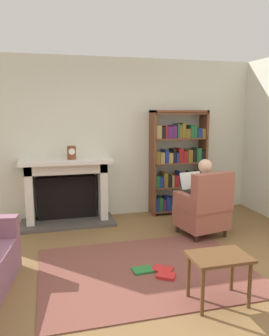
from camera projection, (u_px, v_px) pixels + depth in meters
name	position (u px, v px, depth m)	size (l,w,h in m)	color
ground	(154.00, 283.00, 3.60)	(14.00, 14.00, 0.00)	brown
back_wall	(109.00, 138.00, 5.80)	(5.60, 0.10, 2.70)	silver
area_rug	(146.00, 270.00, 3.88)	(2.40, 1.80, 0.01)	brown
fireplace	(67.00, 189.00, 5.51)	(1.48, 0.64, 1.06)	#4C4742
mantel_clock	(72.00, 153.00, 5.33)	(0.14, 0.14, 0.21)	brown
bookshelf	(178.00, 164.00, 5.97)	(1.00, 0.32, 1.83)	brown
armchair_reading	(204.00, 208.00, 4.90)	(0.75, 0.73, 0.97)	#331E14
seated_reader	(200.00, 193.00, 4.97)	(0.43, 0.58, 1.14)	silver
side_table	(219.00, 263.00, 3.18)	(0.56, 0.39, 0.48)	brown
scattered_books	(157.00, 272.00, 3.81)	(0.48, 0.41, 0.03)	#267233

